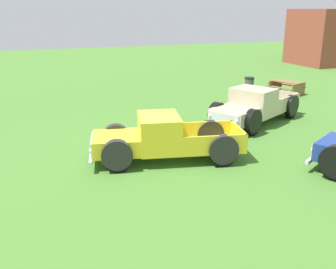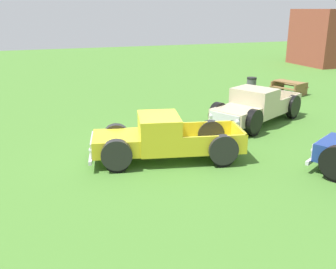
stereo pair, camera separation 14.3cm
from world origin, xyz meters
The scene contains 6 objects.
ground_plane centered at (0.00, 0.00, 0.00)m, with size 80.00×80.00×0.00m, color #477A2D.
pickup_truck_foreground centered at (0.55, -0.28, 0.75)m, with size 2.93×5.40×1.57m.
pickup_truck_behind_left centered at (-2.05, 5.09, 0.77)m, with size 4.06×5.54×1.61m.
picnic_table centered at (-6.83, 10.59, 0.49)m, with size 2.21×2.03×0.78m.
trash_can centered at (-7.97, 8.68, 0.48)m, with size 0.59×0.59×0.95m.
brick_pavilion centered at (-16.61, 22.15, 2.45)m, with size 5.15×5.38×4.91m.
Camera 2 is at (12.26, -4.18, 4.95)m, focal length 41.32 mm.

